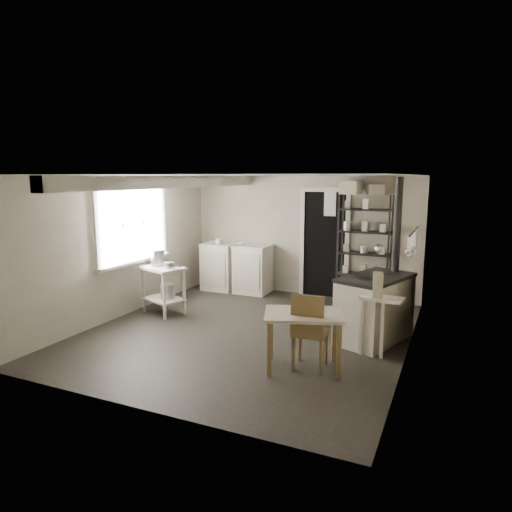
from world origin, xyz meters
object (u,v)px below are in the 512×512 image
at_px(base_cabinets, 236,268).
at_px(shelf_rack, 364,252).
at_px(chair, 311,329).
at_px(prep_table, 164,290).
at_px(stove, 375,310).
at_px(work_table, 303,338).
at_px(flour_sack, 362,296).
at_px(stockpot, 158,257).

height_order(base_cabinets, shelf_rack, shelf_rack).
xyz_separation_m(shelf_rack, chair, (-0.01, -3.15, -0.46)).
distance_m(prep_table, stove, 3.46).
relative_size(base_cabinets, work_table, 1.58).
distance_m(stove, chair, 1.37).
relative_size(stove, flour_sack, 2.37).
bearing_deg(flour_sack, shelf_rack, 99.26).
relative_size(base_cabinets, stove, 1.23).
bearing_deg(stove, flour_sack, 126.96).
bearing_deg(work_table, chair, 47.60).
height_order(stockpot, flour_sack, stockpot).
bearing_deg(stockpot, shelf_rack, 32.22).
distance_m(prep_table, stockpot, 0.57).
xyz_separation_m(prep_table, stockpot, (-0.16, 0.08, 0.54)).
distance_m(prep_table, base_cabinets, 1.94).
bearing_deg(chair, shelf_rack, 86.26).
distance_m(shelf_rack, work_table, 3.27).
distance_m(stockpot, base_cabinets, 1.97).
xyz_separation_m(prep_table, base_cabinets, (0.42, 1.89, 0.06)).
bearing_deg(chair, work_table, -135.94).
xyz_separation_m(shelf_rack, stove, (0.53, -1.89, -0.51)).
distance_m(shelf_rack, stove, 2.03).
distance_m(base_cabinets, stove, 3.51).
height_order(prep_table, flour_sack, prep_table).
distance_m(shelf_rack, flour_sack, 0.86).
bearing_deg(stockpot, chair, -21.49).
bearing_deg(stockpot, base_cabinets, 72.31).
xyz_separation_m(base_cabinets, chair, (2.49, -3.03, 0.02)).
relative_size(prep_table, work_table, 0.87).
relative_size(prep_table, stockpot, 3.14).
distance_m(base_cabinets, chair, 3.92).
relative_size(prep_table, chair, 0.84).
bearing_deg(chair, stockpot, 154.96).
xyz_separation_m(stockpot, flour_sack, (3.16, 1.47, -0.70)).
bearing_deg(chair, prep_table, 155.22).
relative_size(base_cabinets, flour_sack, 2.91).
relative_size(prep_table, shelf_rack, 0.40).
distance_m(stove, work_table, 1.46).
bearing_deg(base_cabinets, shelf_rack, 1.99).
bearing_deg(work_table, base_cabinets, 128.06).
distance_m(prep_table, flour_sack, 3.38).
height_order(base_cabinets, stove, base_cabinets).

